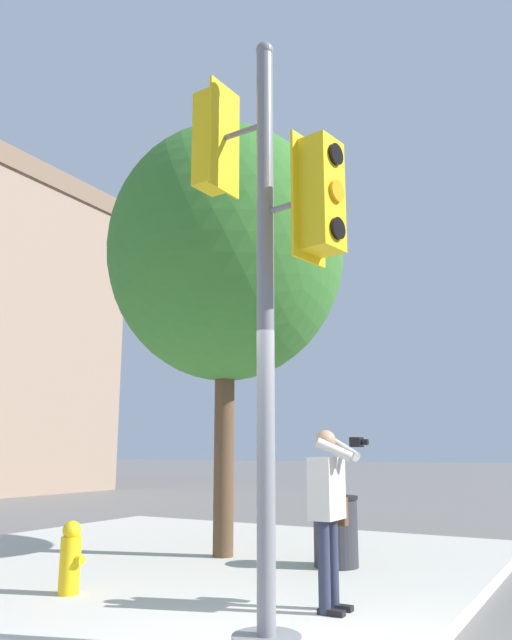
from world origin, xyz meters
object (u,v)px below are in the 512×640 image
Objects in this scene: trash_bin at (336,531)px; street_tree at (226,253)px; person_photographer at (329,501)px; traffic_signal_pole at (264,260)px; fire_hydrant at (71,558)px.

street_tree is at bearing 91.81° from trash_bin.
person_photographer is at bearing -158.89° from trash_bin.
person_photographer is at bearing -129.61° from street_tree.
traffic_signal_pole is 4.33m from trash_bin.
traffic_signal_pole is at bearing -177.95° from person_photographer.
street_tree is at bearing 36.60° from traffic_signal_pole.
traffic_signal_pole is 5.76× the size of trash_bin.
fire_hydrant is at bearing 104.55° from person_photographer.
trash_bin is (2.75, -1.78, 0.08)m from fire_hydrant.
traffic_signal_pole is 4.42m from street_tree.
street_tree is 4.82m from fire_hydrant.
traffic_signal_pole is at bearing -104.18° from fire_hydrant.
person_photographer is 2.29m from trash_bin.
street_tree is at bearing 50.39° from person_photographer.
street_tree is (3.36, 2.50, 1.40)m from traffic_signal_pole.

